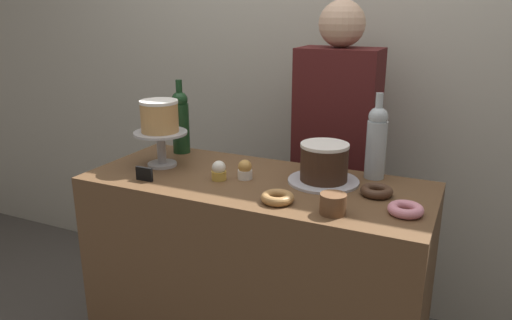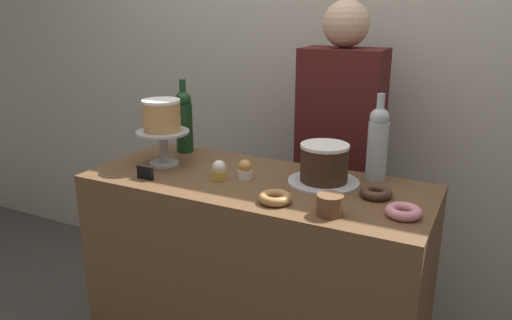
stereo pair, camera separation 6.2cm
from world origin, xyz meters
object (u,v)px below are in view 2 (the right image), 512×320
cake_stand_pedestal (164,142)px  white_layer_cake (162,115)px  donut_maple (275,198)px  cookie_stack (330,205)px  cupcake_vanilla (219,170)px  chocolate_round_cake (324,163)px  cupcake_caramel (245,170)px  donut_pink (403,212)px  price_sign_chalkboard (145,173)px  donut_chocolate (376,193)px  wine_bottle_clear (378,142)px  wine_bottle_green (184,120)px  barista_figure (338,172)px

cake_stand_pedestal → white_layer_cake: 0.11m
cake_stand_pedestal → donut_maple: size_ratio=1.93×
cake_stand_pedestal → cookie_stack: (0.78, -0.18, -0.06)m
white_layer_cake → cupcake_vanilla: 0.35m
chocolate_round_cake → cupcake_caramel: (-0.28, -0.09, -0.04)m
white_layer_cake → donut_maple: 0.64m
chocolate_round_cake → donut_maple: size_ratio=1.59×
donut_pink → price_sign_chalkboard: size_ratio=1.60×
white_layer_cake → donut_chocolate: (0.87, 0.03, -0.19)m
donut_maple → price_sign_chalkboard: bearing=-178.6°
donut_maple → donut_chocolate: bearing=35.1°
wine_bottle_clear → donut_chocolate: 0.23m
donut_maple → price_sign_chalkboard: (-0.53, -0.01, 0.01)m
wine_bottle_green → barista_figure: barista_figure is taller
donut_pink → barista_figure: bearing=122.9°
price_sign_chalkboard → donut_pink: bearing=5.5°
donut_pink → donut_maple: 0.41m
wine_bottle_clear → barista_figure: bearing=127.0°
cupcake_vanilla → wine_bottle_green: bearing=142.7°
donut_pink → donut_chocolate: 0.17m
cake_stand_pedestal → chocolate_round_cake: size_ratio=1.21×
white_layer_cake → donut_pink: 1.01m
donut_pink → donut_chocolate: size_ratio=1.00×
chocolate_round_cake → cupcake_caramel: 0.30m
donut_chocolate → cookie_stack: (-0.09, -0.22, 0.02)m
donut_maple → white_layer_cake: bearing=163.7°
barista_figure → cupcake_vanilla: bearing=-115.5°
chocolate_round_cake → wine_bottle_green: (-0.70, 0.11, 0.06)m
cookie_stack → cake_stand_pedestal: bearing=166.6°
white_layer_cake → wine_bottle_clear: bearing=14.7°
wine_bottle_green → donut_maple: wine_bottle_green is taller
white_layer_cake → cookie_stack: (0.78, -0.18, -0.17)m
donut_pink → price_sign_chalkboard: 0.94m
cupcake_caramel → barista_figure: size_ratio=0.05×
wine_bottle_green → cookie_stack: size_ratio=3.87×
wine_bottle_green → cookie_stack: 0.90m
cupcake_caramel → cookie_stack: cupcake_caramel is taller
chocolate_round_cake → cupcake_caramel: size_ratio=2.40×
chocolate_round_cake → barista_figure: bearing=100.4°
wine_bottle_green → cupcake_vanilla: size_ratio=4.38×
wine_bottle_clear → donut_pink: (0.16, -0.31, -0.13)m
wine_bottle_green → barista_figure: (0.61, 0.34, -0.25)m
cake_stand_pedestal → cupcake_vanilla: (0.30, -0.06, -0.06)m
wine_bottle_green → cupcake_caramel: bearing=-25.6°
chocolate_round_cake → wine_bottle_clear: 0.22m
cake_stand_pedestal → wine_bottle_green: (-0.04, 0.20, 0.05)m
wine_bottle_clear → cake_stand_pedestal: bearing=-165.3°
cake_stand_pedestal → donut_pink: 0.99m
chocolate_round_cake → donut_maple: bearing=-107.7°
cake_stand_pedestal → donut_chocolate: size_ratio=1.93×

